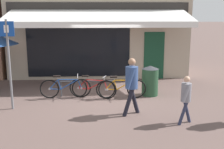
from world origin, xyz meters
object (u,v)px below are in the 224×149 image
(bicycle_red, at_px, (93,88))
(pedestrian_adult, at_px, (132,80))
(bicycle_blue, at_px, (65,88))
(bicycle_orange, at_px, (121,88))
(pedestrian_child, at_px, (186,95))
(parking_sign, at_px, (9,56))
(litter_bin, at_px, (150,80))

(bicycle_red, distance_m, pedestrian_adult, 2.17)
(bicycle_blue, relative_size, bicycle_orange, 1.02)
(bicycle_blue, distance_m, bicycle_orange, 1.94)
(pedestrian_child, bearing_deg, parking_sign, 156.69)
(parking_sign, bearing_deg, pedestrian_adult, -10.58)
(bicycle_blue, bearing_deg, pedestrian_child, -38.90)
(bicycle_blue, bearing_deg, litter_bin, 0.48)
(pedestrian_adult, xyz_separation_m, litter_bin, (0.90, 1.92, -0.48))
(bicycle_blue, bearing_deg, bicycle_orange, -7.87)
(pedestrian_adult, bearing_deg, bicycle_blue, 131.59)
(pedestrian_adult, bearing_deg, bicycle_orange, 87.35)
(bicycle_blue, distance_m, litter_bin, 3.02)
(litter_bin, bearing_deg, bicycle_red, -174.03)
(bicycle_red, bearing_deg, bicycle_blue, -167.44)
(parking_sign, bearing_deg, bicycle_orange, 14.61)
(pedestrian_adult, bearing_deg, pedestrian_child, -38.19)
(bicycle_red, height_order, litter_bin, litter_bin)
(bicycle_orange, bearing_deg, pedestrian_child, -56.97)
(bicycle_orange, distance_m, litter_bin, 1.14)
(bicycle_blue, distance_m, pedestrian_child, 4.30)
(bicycle_orange, relative_size, pedestrian_child, 1.32)
(bicycle_blue, relative_size, pedestrian_child, 1.35)
(bicycle_orange, bearing_deg, litter_bin, 17.85)
(pedestrian_adult, bearing_deg, litter_bin, 56.06)
(bicycle_red, relative_size, parking_sign, 0.61)
(parking_sign, bearing_deg, bicycle_red, 22.67)
(bicycle_orange, relative_size, litter_bin, 1.61)
(litter_bin, bearing_deg, bicycle_orange, -162.12)
(pedestrian_adult, relative_size, parking_sign, 0.61)
(litter_bin, xyz_separation_m, parking_sign, (-4.53, -1.25, 1.12))
(pedestrian_adult, height_order, litter_bin, pedestrian_adult)
(bicycle_red, relative_size, bicycle_orange, 0.96)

